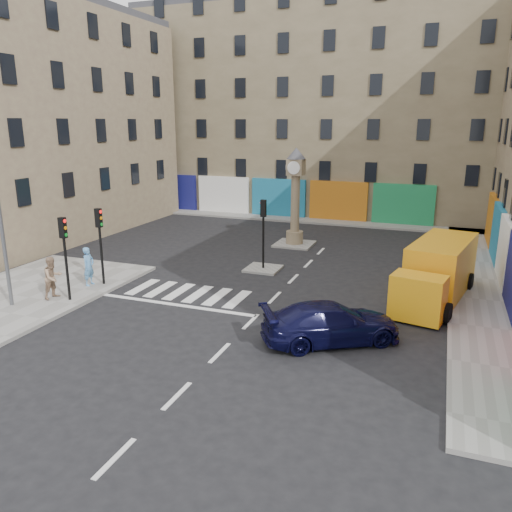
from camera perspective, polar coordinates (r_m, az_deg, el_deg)
The scene contains 15 objects.
ground at distance 19.36m, azimuth -1.67°, elevation -8.58°, with size 120.00×120.00×0.00m, color black.
sidewalk_right at distance 27.56m, azimuth 23.79°, elevation -2.43°, with size 2.60×30.00×0.15m, color gray.
sidewalk_far at distance 40.79m, azimuth 4.96°, elevation 4.20°, with size 32.00×2.40×0.15m, color gray.
island_near at distance 27.04m, azimuth 0.82°, elevation -1.46°, with size 1.80×1.80×0.12m, color gray.
island_far at distance 32.55m, azimuth 4.41°, elevation 1.37°, with size 2.40×2.40×0.12m, color gray.
building_far at distance 45.68m, azimuth 7.27°, elevation 15.93°, with size 32.00×10.00×17.00m, color #827456.
building_left at distance 38.33m, azimuth -22.26°, elevation 13.64°, with size 8.00×20.00×15.00m, color #8B7D5B.
traffic_light_left_near at distance 22.99m, azimuth -21.05°, elevation 1.14°, with size 0.28×0.22×3.70m.
traffic_light_left_far at distance 24.78m, azimuth -17.42°, elevation 2.41°, with size 0.28×0.22×3.70m.
traffic_light_island at distance 26.43m, azimuth 0.84°, elevation 3.81°, with size 0.28×0.22×3.70m.
clock_pillar at distance 31.90m, azimuth 4.53°, elevation 7.47°, with size 1.20×1.20×6.10m.
navy_sedan at distance 18.40m, azimuth 8.57°, elevation -7.57°, with size 2.05×5.05×1.47m, color black.
yellow_van at distance 23.75m, azimuth 20.02°, elevation -1.69°, with size 3.55×7.37×2.58m.
pedestrian_blue at distance 25.15m, azimuth -18.58°, elevation -1.12°, with size 0.68×0.45×1.87m, color #5893C9.
pedestrian_tan at distance 23.86m, azimuth -22.20°, elevation -2.29°, with size 0.92×0.72×1.90m, color #9E7D61.
Camera 1 is at (6.76, -16.38, 7.79)m, focal length 35.00 mm.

